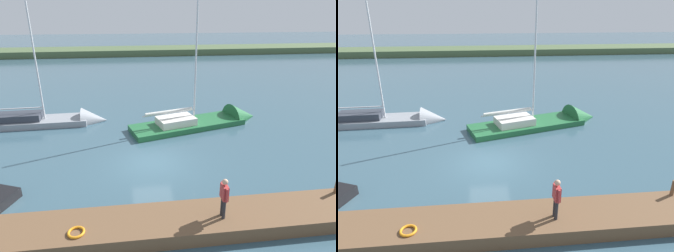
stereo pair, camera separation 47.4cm
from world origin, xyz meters
TOP-DOWN VIEW (x-y plane):
  - ground_plane at (0.00, 0.00)m, footprint 200.00×200.00m
  - far_shoreline at (0.00, -45.81)m, footprint 180.00×8.00m
  - dock_pier at (0.00, 5.76)m, footprint 23.07×2.18m
  - life_ring_buoy at (3.33, 6.19)m, footprint 0.66×0.66m
  - sailboat_near_dock at (-5.25, -5.88)m, footprint 10.95×5.42m
  - sailboat_far_right at (7.08, -7.35)m, footprint 9.43×2.51m
  - person_on_dock at (-2.41, 5.96)m, footprint 0.24×0.66m

SIDE VIEW (x-z plane):
  - ground_plane at x=0.00m, z-range 0.00..0.00m
  - far_shoreline at x=0.00m, z-range -1.20..1.20m
  - sailboat_near_dock at x=-5.25m, z-range -5.62..5.88m
  - sailboat_far_right at x=7.08m, z-range -4.83..5.19m
  - dock_pier at x=0.00m, z-range 0.00..0.64m
  - life_ring_buoy at x=3.33m, z-range 0.64..0.74m
  - person_on_dock at x=-2.41m, z-range 0.78..2.54m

